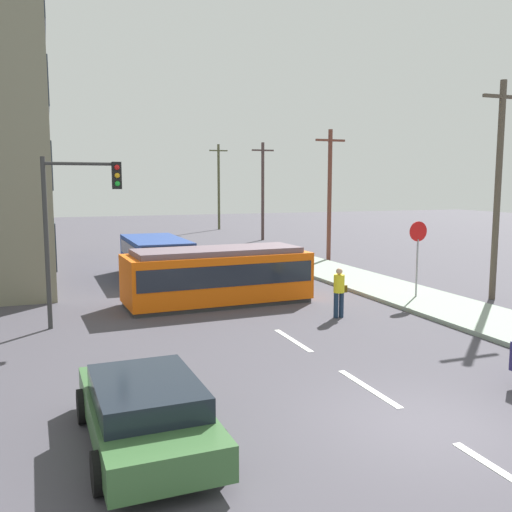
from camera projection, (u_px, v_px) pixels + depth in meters
The scene contains 17 objects.
ground_plane at pixel (246, 311), 19.63m from camera, with size 120.00×120.00×0.00m, color #46434B.
sidewalk_curb_right at pixel (482, 318), 18.27m from camera, with size 3.20×36.00×0.14m, color gray.
lane_stripe_0 at pixel (510, 477), 8.49m from camera, with size 0.16×2.40×0.01m, color silver.
lane_stripe_1 at pixel (368, 388), 12.20m from camera, with size 0.16×2.40×0.01m, color silver.
lane_stripe_2 at pixel (293, 340), 15.91m from camera, with size 0.16×2.40×0.01m, color silver.
lane_stripe_3 at pixel (193, 277), 26.62m from camera, with size 0.16×2.40×0.01m, color silver.
lane_stripe_4 at pixel (167, 261), 32.19m from camera, with size 0.16×2.40×0.01m, color silver.
streetcar_tram at pixel (217, 275), 20.71m from camera, with size 6.88×2.84×2.08m.
city_bus at pixel (156, 255), 26.39m from camera, with size 2.60×5.67×1.87m.
pedestrian_crossing at pixel (339, 290), 18.51m from camera, with size 0.50×0.36×1.67m.
parked_sedan_near at pixel (145, 410), 9.47m from camera, with size 2.11×4.39×1.19m.
stop_sign at pixel (418, 243), 21.18m from camera, with size 0.76×0.07×2.88m.
traffic_light_mast at pixel (76, 210), 17.04m from camera, with size 2.35×0.33×5.23m.
utility_pole_near at pixel (498, 187), 21.04m from camera, with size 1.80×0.24×8.22m.
utility_pole_mid at pixel (330, 193), 31.63m from camera, with size 1.80×0.24×7.44m.
utility_pole_far at pixel (263, 189), 43.66m from camera, with size 1.80×0.24×7.59m.
utility_pole_distant at pixel (219, 185), 53.81m from camera, with size 1.80×0.24×8.16m.
Camera 1 is at (-6.42, -8.11, 4.44)m, focal length 39.21 mm.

